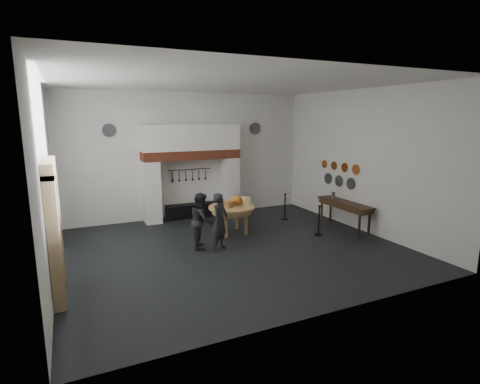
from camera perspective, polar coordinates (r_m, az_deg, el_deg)
name	(u,v)px	position (r m, az deg, el deg)	size (l,w,h in m)	color
floor	(233,248)	(10.62, -1.03, -8.57)	(9.00, 8.00, 0.02)	black
ceiling	(233,82)	(10.04, -1.13, 16.38)	(9.00, 8.00, 0.02)	silver
wall_back	(189,156)	(13.82, -7.84, 5.52)	(9.00, 0.02, 4.50)	silver
wall_front	(326,197)	(6.68, 12.94, -0.71)	(9.00, 0.02, 4.50)	silver
wall_left	(46,180)	(9.25, -27.50, 1.57)	(0.02, 8.00, 4.50)	silver
wall_right	(362,161)	(12.58, 18.07, 4.52)	(0.02, 8.00, 4.50)	silver
chimney_pier_left	(152,192)	(13.29, -13.33, -0.02)	(0.55, 0.70, 2.15)	silver
chimney_pier_right	(230,186)	(14.16, -1.58, 0.96)	(0.55, 0.70, 2.15)	silver
hearth_brick_band	(192,155)	(13.48, -7.40, 5.65)	(3.50, 0.72, 0.32)	#9E442B
chimney_hood	(191,137)	(13.43, -7.47, 8.24)	(3.50, 0.70, 0.90)	silver
iron_range	(192,210)	(13.89, -7.27, -2.81)	(1.90, 0.45, 0.50)	black
utensil_rail	(190,169)	(13.80, -7.68, 3.43)	(0.02, 0.02, 1.60)	black
door_recess	(50,237)	(8.49, -26.94, -6.09)	(0.04, 1.10, 2.50)	black
door_jamb_near	(54,244)	(7.80, -26.45, -7.13)	(0.22, 0.30, 2.60)	tan
door_jamb_far	(56,225)	(9.14, -26.28, -4.52)	(0.22, 0.30, 2.60)	tan
door_lintel	(48,167)	(8.21, -27.17, 3.35)	(0.22, 1.70, 0.30)	tan
wall_plaque	(52,202)	(10.15, -26.72, -1.34)	(0.05, 0.34, 0.44)	gold
work_table	(232,207)	(11.75, -1.30, -2.35)	(1.45, 1.45, 0.07)	tan
pumpkin	(236,200)	(11.88, -0.61, -1.26)	(0.36, 0.36, 0.31)	#C65A1C
cheese_block_big	(247,201)	(11.88, 1.01, -1.43)	(0.22, 0.22, 0.24)	#E4CD88
cheese_block_small	(242,200)	(12.14, 0.30, -1.25)	(0.18, 0.18, 0.20)	#FDF697
wicker_basket	(229,204)	(11.53, -1.68, -1.88)	(0.32, 0.32, 0.22)	olive
bread_loaf	(224,202)	(12.01, -2.41, -1.57)	(0.31, 0.18, 0.13)	#A8653B
visitor_near	(220,222)	(10.32, -3.05, -4.54)	(0.58, 0.38, 1.59)	black
visitor_far	(202,220)	(10.55, -5.88, -4.32)	(0.76, 0.59, 1.56)	black
side_table	(345,203)	(12.71, 15.67, -1.59)	(0.55, 2.20, 0.06)	#392515
pewter_jug	(333,195)	(13.13, 14.01, -0.48)	(0.12, 0.12, 0.22)	#505055
copper_pan_a	(356,170)	(12.74, 17.25, 3.29)	(0.34, 0.34, 0.03)	#C6662D
copper_pan_b	(345,168)	(13.15, 15.65, 3.61)	(0.32, 0.32, 0.03)	#C6662D
copper_pan_c	(334,166)	(13.56, 14.15, 3.91)	(0.30, 0.30, 0.03)	#C6662D
copper_pan_d	(324,164)	(13.99, 12.73, 4.19)	(0.28, 0.28, 0.03)	#C6662D
pewter_plate_left	(351,184)	(12.96, 16.53, 1.22)	(0.40, 0.40, 0.03)	#4C4C51
pewter_plate_mid	(339,181)	(13.41, 14.85, 1.63)	(0.40, 0.40, 0.03)	#4C4C51
pewter_plate_right	(328,179)	(13.87, 13.27, 2.01)	(0.40, 0.40, 0.03)	#4C4C51
pewter_plate_back_left	(109,130)	(13.18, -19.32, 8.87)	(0.44, 0.44, 0.03)	#4C4C51
pewter_plate_back_right	(255,128)	(14.74, 2.33, 9.67)	(0.44, 0.44, 0.03)	#4C4C51
barrier_post_near	(319,221)	(11.91, 11.93, -4.35)	(0.05, 0.05, 0.90)	black
barrier_post_far	(285,207)	(13.50, 6.87, -2.34)	(0.05, 0.05, 0.90)	black
barrier_rope	(301,202)	(12.60, 9.30, -1.52)	(0.04, 0.04, 2.00)	silver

